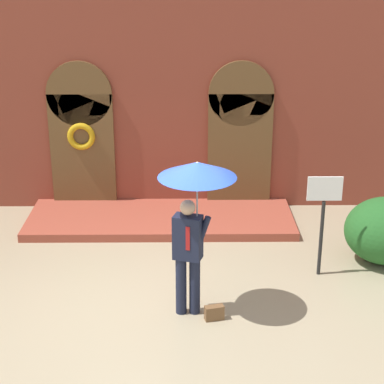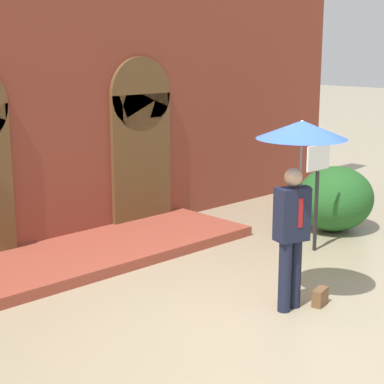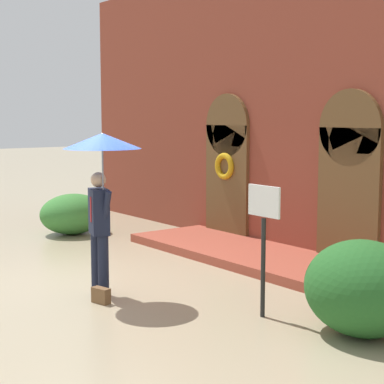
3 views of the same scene
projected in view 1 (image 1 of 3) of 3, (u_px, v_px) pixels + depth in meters
name	position (u px, v px, depth m)	size (l,w,h in m)	color
ground_plane	(154.00, 302.00, 9.83)	(80.00, 80.00, 0.00)	tan
building_facade	(160.00, 77.00, 12.76)	(14.00, 2.30, 5.60)	brown
person_with_umbrella	(195.00, 193.00, 8.89)	(1.10, 1.10, 2.36)	#191E33
handbag	(214.00, 313.00, 9.35)	(0.28, 0.12, 0.22)	brown
sign_post	(323.00, 209.00, 10.28)	(0.56, 0.06, 1.72)	black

